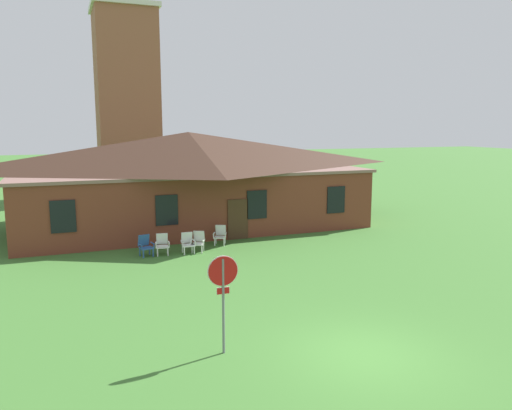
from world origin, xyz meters
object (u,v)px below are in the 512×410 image
lawn_chair_by_porch (145,245)px  lawn_chair_left_end (188,242)px  stop_sign (223,285)px  lawn_chair_right_end (220,234)px  lawn_chair_near_door (162,244)px  lawn_chair_middle (198,241)px

lawn_chair_by_porch → lawn_chair_left_end: (1.91, -0.18, 0.00)m
stop_sign → lawn_chair_right_end: bearing=73.2°
stop_sign → lawn_chair_by_porch: 10.66m
lawn_chair_by_porch → lawn_chair_near_door: (0.77, -0.01, 0.00)m
lawn_chair_by_porch → lawn_chair_left_end: size_ratio=1.00×
lawn_chair_by_porch → lawn_chair_middle: (2.44, -0.09, 0.00)m
lawn_chair_near_door → lawn_chair_right_end: same height
lawn_chair_near_door → lawn_chair_left_end: bearing=-8.3°
stop_sign → lawn_chair_middle: stop_sign is taller
lawn_chair_middle → lawn_chair_near_door: bearing=177.3°
lawn_chair_near_door → lawn_chair_right_end: bearing=16.4°
stop_sign → lawn_chair_by_porch: stop_sign is taller
stop_sign → lawn_chair_middle: (2.08, 10.48, -1.35)m
lawn_chair_near_door → lawn_chair_middle: bearing=-2.7°
stop_sign → lawn_chair_middle: bearing=78.8°
lawn_chair_left_end → lawn_chair_middle: (0.53, 0.09, 0.00)m
lawn_chair_right_end → stop_sign: bearing=-106.8°
lawn_chair_by_porch → lawn_chair_near_door: size_ratio=1.00×
stop_sign → lawn_chair_right_end: stop_sign is taller
lawn_chair_by_porch → lawn_chair_middle: same height
lawn_chair_right_end → lawn_chair_middle: bearing=-144.6°
lawn_chair_near_door → lawn_chair_middle: 1.68m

